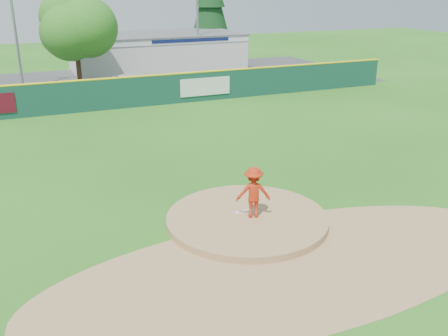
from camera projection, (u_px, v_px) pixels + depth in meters
name	position (u px, v px, depth m)	size (l,w,h in m)	color
ground	(247.00, 222.00, 17.03)	(120.00, 120.00, 0.00)	#286B19
pitchers_mound	(247.00, 222.00, 17.03)	(5.50, 5.50, 0.50)	#9E774C
pitching_rubber	(243.00, 212.00, 17.20)	(0.60, 0.15, 0.04)	white
infield_dirt_arc	(292.00, 265.00, 14.45)	(15.40, 15.40, 0.01)	#9E774C
parking_lot	(103.00, 84.00, 40.30)	(44.00, 16.00, 0.02)	#38383A
pitcher	(253.00, 192.00, 16.60)	(1.15, 0.66, 1.77)	red
van	(137.00, 84.00, 36.05)	(2.49, 5.40, 1.50)	white
pool_building_grp	(157.00, 52.00, 46.23)	(15.20, 8.20, 3.31)	silver
fence_banners	(103.00, 95.00, 31.55)	(17.53, 0.04, 1.20)	#550C1A
outfield_fence	(127.00, 91.00, 32.16)	(40.00, 0.14, 2.07)	#133D32
deciduous_tree	(75.00, 28.00, 36.25)	(5.60, 5.60, 7.36)	#382314
conifer_tree	(210.00, 5.00, 50.90)	(4.40, 4.40, 9.50)	#382314
light_pole_left	(12.00, 7.00, 35.98)	(1.75, 0.25, 11.00)	gray
light_pole_right	(197.00, 9.00, 43.40)	(1.75, 0.25, 10.00)	gray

